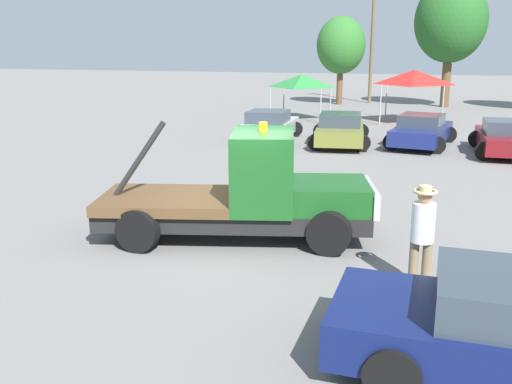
% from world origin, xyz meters
% --- Properties ---
extents(ground_plane, '(160.00, 160.00, 0.00)m').
position_xyz_m(ground_plane, '(0.00, 0.00, 0.00)').
color(ground_plane, slate).
extents(tow_truck, '(6.07, 3.38, 2.51)m').
position_xyz_m(tow_truck, '(0.35, 0.09, 0.97)').
color(tow_truck, black).
rests_on(tow_truck, ground).
extents(person_near_truck, '(0.40, 0.40, 1.80)m').
position_xyz_m(person_near_truck, '(3.91, -1.56, 1.06)').
color(person_near_truck, '#847051').
rests_on(person_near_truck, ground).
extents(parked_car_silver, '(2.62, 4.50, 1.34)m').
position_xyz_m(parked_car_silver, '(-3.05, 12.81, 0.65)').
color(parked_car_silver, '#B7B7BC').
rests_on(parked_car_silver, ground).
extents(parked_car_olive, '(2.91, 5.00, 1.34)m').
position_xyz_m(parked_car_olive, '(0.08, 12.76, 0.65)').
color(parked_car_olive, olive).
rests_on(parked_car_olive, ground).
extents(parked_car_navy, '(2.85, 4.73, 1.34)m').
position_xyz_m(parked_car_navy, '(3.35, 13.36, 0.65)').
color(parked_car_navy, navy).
rests_on(parked_car_navy, ground).
extents(parked_car_maroon, '(2.49, 4.40, 1.34)m').
position_xyz_m(parked_car_maroon, '(6.44, 12.36, 0.65)').
color(parked_car_maroon, maroon).
rests_on(parked_car_maroon, ground).
extents(canopy_tent_green, '(2.88, 2.88, 2.52)m').
position_xyz_m(canopy_tent_green, '(-3.48, 20.58, 2.16)').
color(canopy_tent_green, '#9E9EA3').
rests_on(canopy_tent_green, ground).
extents(canopy_tent_red, '(3.18, 3.18, 2.84)m').
position_xyz_m(canopy_tent_red, '(2.57, 21.16, 2.43)').
color(canopy_tent_red, '#9E9EA3').
rests_on(canopy_tent_red, ground).
extents(tree_center, '(3.42, 3.42, 6.12)m').
position_xyz_m(tree_center, '(-3.00, 30.26, 4.10)').
color(tree_center, brown).
rests_on(tree_center, ground).
extents(tree_right, '(4.73, 4.73, 8.44)m').
position_xyz_m(tree_right, '(4.22, 30.56, 5.66)').
color(tree_right, brown).
rests_on(tree_right, ground).
extents(traffic_cone, '(0.40, 0.40, 0.55)m').
position_xyz_m(traffic_cone, '(-1.37, 4.60, 0.25)').
color(traffic_cone, black).
rests_on(traffic_cone, ground).
extents(utility_pole, '(2.20, 0.24, 9.66)m').
position_xyz_m(utility_pole, '(-1.05, 32.00, 5.09)').
color(utility_pole, brown).
rests_on(utility_pole, ground).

